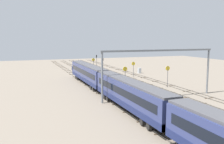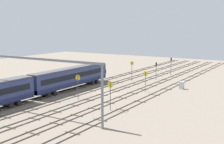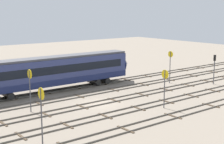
# 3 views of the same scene
# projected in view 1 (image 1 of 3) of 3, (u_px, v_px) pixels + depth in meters

# --- Properties ---
(ground_plane) EXTENTS (150.40, 150.40, 0.00)m
(ground_plane) POSITION_uv_depth(u_px,v_px,m) (120.00, 81.00, 66.94)
(ground_plane) COLOR gray
(track_near_foreground) EXTENTS (134.40, 2.40, 0.16)m
(track_near_foreground) POSITION_uv_depth(u_px,v_px,m) (150.00, 79.00, 70.08)
(track_near_foreground) COLOR #59544C
(track_near_foreground) RESTS_ON ground
(track_second_near) EXTENTS (134.40, 2.40, 0.16)m
(track_second_near) POSITION_uv_depth(u_px,v_px,m) (135.00, 80.00, 68.51)
(track_second_near) COLOR #59544C
(track_second_near) RESTS_ON ground
(track_middle) EXTENTS (134.40, 2.40, 0.16)m
(track_middle) POSITION_uv_depth(u_px,v_px,m) (120.00, 81.00, 66.93)
(track_middle) COLOR #59544C
(track_middle) RESTS_ON ground
(track_second_far) EXTENTS (134.40, 2.40, 0.16)m
(track_second_far) POSITION_uv_depth(u_px,v_px,m) (104.00, 82.00, 65.35)
(track_second_far) COLOR #59544C
(track_second_far) RESTS_ON ground
(track_with_train) EXTENTS (134.40, 2.40, 0.16)m
(track_with_train) POSITION_uv_depth(u_px,v_px,m) (87.00, 83.00, 63.78)
(track_with_train) COLOR #59544C
(track_with_train) RESTS_ON ground
(train) EXTENTS (75.20, 3.24, 4.80)m
(train) POSITION_uv_depth(u_px,v_px,m) (128.00, 94.00, 39.86)
(train) COLOR navy
(train) RESTS_ON ground
(overhead_gantry) EXTENTS (0.40, 23.60, 9.34)m
(overhead_gantry) POSITION_uv_depth(u_px,v_px,m) (160.00, 61.00, 47.53)
(overhead_gantry) COLOR slate
(overhead_gantry) RESTS_ON ground
(speed_sign_near_foreground) EXTENTS (0.14, 1.06, 4.87)m
(speed_sign_near_foreground) POSITION_uv_depth(u_px,v_px,m) (125.00, 73.00, 58.39)
(speed_sign_near_foreground) COLOR #4C4C51
(speed_sign_near_foreground) RESTS_ON ground
(speed_sign_mid_trackside) EXTENTS (0.14, 1.06, 4.56)m
(speed_sign_mid_trackside) POSITION_uv_depth(u_px,v_px,m) (133.00, 67.00, 73.29)
(speed_sign_mid_trackside) COLOR #4C4C51
(speed_sign_mid_trackside) RESTS_ON ground
(speed_sign_far_trackside) EXTENTS (0.14, 1.07, 4.99)m
(speed_sign_far_trackside) POSITION_uv_depth(u_px,v_px,m) (168.00, 73.00, 58.62)
(speed_sign_far_trackside) COLOR #4C4C51
(speed_sign_far_trackside) RESTS_ON ground
(speed_sign_distant_end) EXTENTS (0.14, 0.96, 5.07)m
(speed_sign_distant_end) POSITION_uv_depth(u_px,v_px,m) (93.00, 64.00, 80.15)
(speed_sign_distant_end) COLOR #4C4C51
(speed_sign_distant_end) RESTS_ON ground
(signal_light_trackside_approach) EXTENTS (0.31, 0.32, 4.59)m
(signal_light_trackside_approach) POSITION_uv_depth(u_px,v_px,m) (103.00, 63.00, 86.23)
(signal_light_trackside_approach) COLOR #4C4C51
(signal_light_trackside_approach) RESTS_ON ground
(signal_light_trackside_departure) EXTENTS (0.31, 0.32, 5.08)m
(signal_light_trackside_departure) POSITION_uv_depth(u_px,v_px,m) (97.00, 60.00, 95.06)
(signal_light_trackside_departure) COLOR #4C4C51
(signal_light_trackside_departure) RESTS_ON ground
(relay_cabinet) EXTENTS (1.02, 0.90, 1.70)m
(relay_cabinet) POSITION_uv_depth(u_px,v_px,m) (139.00, 71.00, 82.30)
(relay_cabinet) COLOR #B2B7BC
(relay_cabinet) RESTS_ON ground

